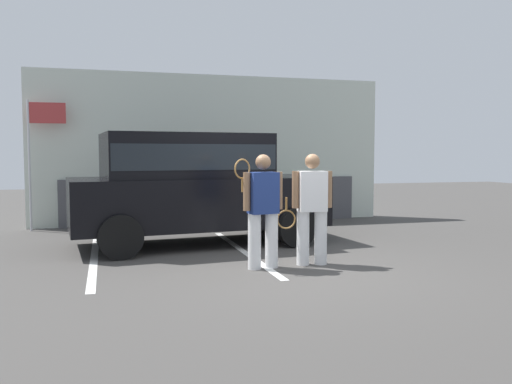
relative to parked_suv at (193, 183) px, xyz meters
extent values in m
plane|color=#423F3D|center=(1.03, -2.47, -1.15)|extent=(40.00, 40.00, 0.00)
cube|color=silver|center=(-1.76, -0.97, -1.14)|extent=(0.12, 4.40, 0.01)
cube|color=silver|center=(0.72, -0.97, -1.14)|extent=(0.12, 4.40, 0.01)
cube|color=silver|center=(1.03, 3.16, 0.65)|extent=(8.64, 0.30, 3.59)
cube|color=#4C4C51|center=(1.03, 2.96, -0.60)|extent=(7.26, 0.10, 1.10)
cube|color=brown|center=(1.40, 2.94, -0.10)|extent=(0.90, 0.06, 2.10)
cube|color=black|center=(0.11, 0.01, -0.35)|extent=(4.76, 2.33, 0.90)
cube|color=black|center=(-0.14, -0.01, 0.50)|extent=(3.05, 2.03, 0.80)
cube|color=black|center=(-0.14, -0.01, 0.48)|extent=(3.00, 2.04, 0.44)
cylinder|color=black|center=(1.56, 1.10, -0.79)|extent=(0.74, 0.33, 0.72)
cylinder|color=black|center=(1.74, -0.79, -0.79)|extent=(0.74, 0.33, 0.72)
cylinder|color=black|center=(-1.53, 0.81, -0.79)|extent=(0.74, 0.33, 0.72)
cylinder|color=black|center=(-1.35, -1.08, -0.79)|extent=(0.74, 0.33, 0.72)
cylinder|color=white|center=(0.79, -2.32, -0.74)|extent=(0.19, 0.19, 0.81)
cylinder|color=white|center=(0.52, -2.36, -0.74)|extent=(0.19, 0.19, 0.81)
cube|color=navy|center=(0.66, -2.34, -0.03)|extent=(0.45, 0.32, 0.61)
sphere|color=#8C6647|center=(0.66, -2.34, 0.42)|extent=(0.22, 0.22, 0.22)
cylinder|color=#8C6647|center=(0.91, -2.30, 0.00)|extent=(0.10, 0.10, 0.55)
cylinder|color=#8C6647|center=(0.40, -2.38, 0.00)|extent=(0.10, 0.10, 0.55)
torus|color=olive|center=(0.34, -2.33, 0.32)|extent=(0.28, 0.15, 0.29)
cylinder|color=olive|center=(0.34, -2.33, 0.09)|extent=(0.03, 0.03, 0.20)
cylinder|color=white|center=(1.58, -2.30, -0.74)|extent=(0.19, 0.19, 0.82)
cylinder|color=white|center=(1.31, -2.27, -0.74)|extent=(0.19, 0.19, 0.82)
cube|color=white|center=(1.45, -2.28, -0.02)|extent=(0.44, 0.30, 0.61)
sphere|color=#8C6647|center=(1.45, -2.28, 0.43)|extent=(0.23, 0.23, 0.23)
cylinder|color=#8C6647|center=(1.71, -2.31, 0.00)|extent=(0.10, 0.10, 0.56)
cylinder|color=#8C6647|center=(1.19, -2.26, 0.00)|extent=(0.10, 0.10, 0.56)
torus|color=olive|center=(1.07, -2.19, -0.45)|extent=(0.37, 0.06, 0.37)
cylinder|color=olive|center=(1.07, -2.19, -0.22)|extent=(0.03, 0.03, 0.20)
cylinder|color=brown|center=(2.85, 2.17, -1.01)|extent=(0.45, 0.45, 0.28)
sphere|color=#387F33|center=(2.85, 2.17, -0.57)|extent=(0.71, 0.71, 0.71)
cylinder|color=silver|center=(-3.14, 2.70, 0.28)|extent=(0.05, 0.05, 2.85)
cube|color=#B23838|center=(-2.74, 2.70, 1.43)|extent=(0.75, 0.03, 0.45)
camera|label=1|loc=(-1.55, -9.73, 0.53)|focal=37.20mm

